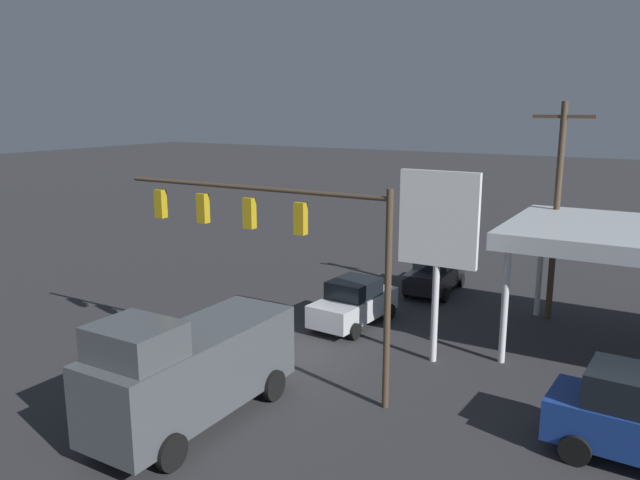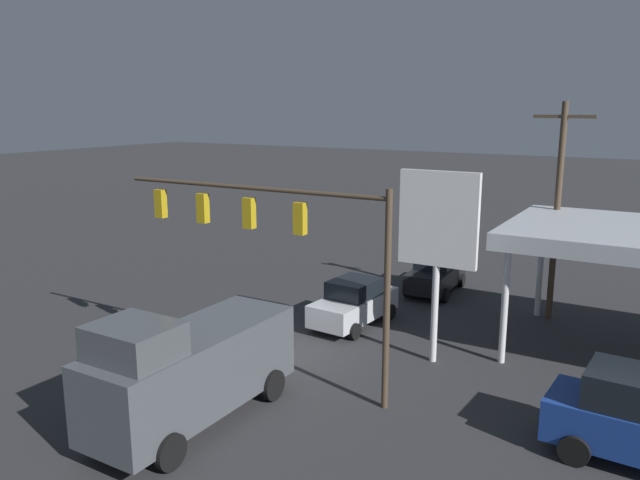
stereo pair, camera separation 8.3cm
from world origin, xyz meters
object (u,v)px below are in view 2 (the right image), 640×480
object	(u,v)px
price_sign	(438,226)
sedan_far	(354,303)
utility_pole	(557,207)
sedan_waiting	(436,273)
delivery_truck	(189,368)
traffic_signal_assembly	(270,228)

from	to	relation	value
price_sign	sedan_far	xyz separation A→B (m)	(4.17, -1.91, -3.93)
utility_pole	sedan_waiting	size ratio (longest dim) A/B	2.02
sedan_far	sedan_waiting	xyz separation A→B (m)	(-1.26, -6.20, 0.00)
price_sign	sedan_far	distance (m)	6.04
price_sign	delivery_truck	bearing A→B (deg)	60.66
utility_pole	sedan_far	bearing A→B (deg)	35.65
utility_pole	delivery_truck	bearing A→B (deg)	64.29
utility_pole	price_sign	xyz separation A→B (m)	(2.65, 6.80, 0.06)
sedan_far	sedan_waiting	size ratio (longest dim) A/B	1.01
traffic_signal_assembly	utility_pole	size ratio (longest dim) A/B	1.11
price_sign	sedan_waiting	bearing A→B (deg)	-70.20
delivery_truck	sedan_far	size ratio (longest dim) A/B	1.51
delivery_truck	sedan_waiting	bearing A→B (deg)	175.24
utility_pole	sedan_waiting	xyz separation A→B (m)	(5.57, -1.31, -3.87)
delivery_truck	price_sign	bearing A→B (deg)	151.09
traffic_signal_assembly	sedan_waiting	xyz separation A→B (m)	(-1.23, -12.16, -4.14)
delivery_truck	traffic_signal_assembly	bearing A→B (deg)	177.13
price_sign	sedan_far	size ratio (longest dim) A/B	1.50
delivery_truck	sedan_far	world-z (taller)	delivery_truck
price_sign	sedan_waiting	distance (m)	9.47
sedan_far	sedan_waiting	distance (m)	6.33
traffic_signal_assembly	price_sign	world-z (taller)	price_sign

